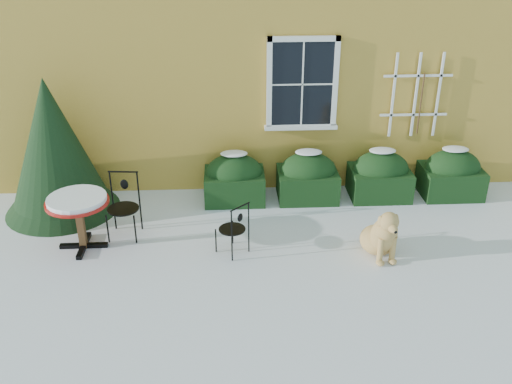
{
  "coord_description": "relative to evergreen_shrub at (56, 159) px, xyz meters",
  "views": [
    {
      "loc": [
        -0.4,
        -6.56,
        4.64
      ],
      "look_at": [
        0.0,
        1.0,
        0.9
      ],
      "focal_mm": 40.0,
      "sensor_mm": 36.0,
      "label": 1
    }
  ],
  "objects": [
    {
      "name": "patio_chair_far",
      "position": [
        1.22,
        -0.92,
        -0.42
      ],
      "size": [
        0.5,
        0.49,
        1.03
      ],
      "rotation": [
        0.0,
        0.0,
        -0.08
      ],
      "color": "black",
      "rests_on": "ground"
    },
    {
      "name": "patio_chair_near",
      "position": [
        2.93,
        -1.56,
        -0.51
      ],
      "size": [
        0.52,
        0.52,
        0.84
      ],
      "rotation": [
        0.0,
        0.0,
        3.89
      ],
      "color": "black",
      "rests_on": "ground"
    },
    {
      "name": "ground",
      "position": [
        3.27,
        -2.33,
        -0.93
      ],
      "size": [
        80.0,
        80.0,
        0.0
      ],
      "primitive_type": "plane",
      "color": "white",
      "rests_on": "ground"
    },
    {
      "name": "evergreen_shrub",
      "position": [
        0.0,
        0.0,
        0.0
      ],
      "size": [
        1.92,
        1.92,
        2.32
      ],
      "rotation": [
        0.0,
        0.0,
        0.09
      ],
      "color": "black",
      "rests_on": "ground"
    },
    {
      "name": "hedge_row",
      "position": [
        4.92,
        0.22,
        -0.53
      ],
      "size": [
        4.95,
        0.8,
        0.91
      ],
      "color": "black",
      "rests_on": "ground"
    },
    {
      "name": "dog",
      "position": [
        5.11,
        -1.76,
        -0.6
      ],
      "size": [
        0.61,
        0.95,
        0.84
      ],
      "rotation": [
        0.0,
        0.0,
        0.15
      ],
      "color": "tan",
      "rests_on": "ground"
    },
    {
      "name": "bistro_table",
      "position": [
        0.62,
        -1.29,
        -0.21
      ],
      "size": [
        0.93,
        0.93,
        0.87
      ],
      "rotation": [
        0.0,
        0.0,
        -0.11
      ],
      "color": "black",
      "rests_on": "ground"
    }
  ]
}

